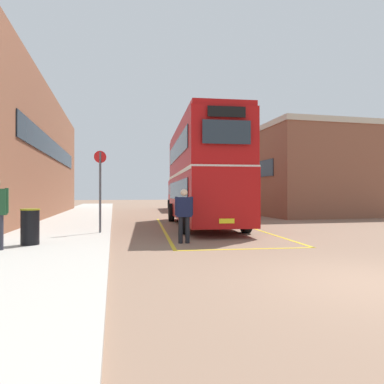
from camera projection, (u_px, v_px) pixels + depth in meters
ground_plane at (192, 220)px, 20.00m from camera, size 135.60×135.60×0.00m
sidewalk_left at (78, 218)px, 20.91m from camera, size 4.00×57.60×0.14m
brick_building_left at (11, 156)px, 21.70m from camera, size 5.17×23.65×7.82m
depot_building_right at (290, 174)px, 28.48m from camera, size 8.48×14.92×6.23m
double_decker_bus at (202, 173)px, 16.51m from camera, size 3.31×10.02×4.75m
single_deck_bus at (185, 193)px, 32.85m from camera, size 3.35×9.47×3.02m
pedestrian_boarding at (184, 212)px, 10.84m from camera, size 0.56×0.27×1.69m
litter_bin at (30, 227)px, 9.57m from camera, size 0.51×0.51×0.99m
bus_stop_sign at (100, 184)px, 12.58m from camera, size 0.43×0.14×2.95m
bay_marking_yellow at (211, 230)px, 14.68m from camera, size 5.06×12.19×0.01m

